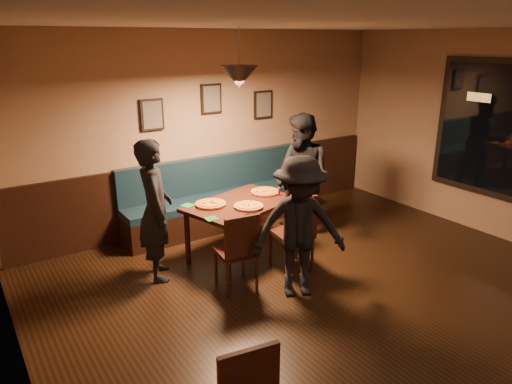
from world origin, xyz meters
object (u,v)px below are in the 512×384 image
(diner_front, at_px, (299,228))
(chair_near_right, at_px, (292,231))
(tabasco_bottle, at_px, (279,191))
(soda_glass, at_px, (288,195))
(booth_bench, at_px, (223,194))
(chair_near_left, at_px, (236,250))
(dining_table, at_px, (241,229))
(diner_left, at_px, (155,210))
(diner_right, at_px, (302,177))

(diner_front, bearing_deg, chair_near_right, 83.92)
(tabasco_bottle, bearing_deg, soda_glass, -91.27)
(booth_bench, relative_size, soda_glass, 21.07)
(diner_front, bearing_deg, chair_near_left, 160.47)
(dining_table, relative_size, chair_near_left, 1.47)
(chair_near_left, height_order, chair_near_right, chair_near_right)
(dining_table, relative_size, tabasco_bottle, 10.11)
(tabasco_bottle, bearing_deg, chair_near_left, -149.40)
(chair_near_right, xyz_separation_m, soda_glass, (0.24, 0.39, 0.31))
(soda_glass, bearing_deg, booth_bench, 100.58)
(dining_table, bearing_deg, chair_near_right, -79.38)
(diner_left, bearing_deg, soda_glass, -84.17)
(chair_near_right, height_order, diner_front, diner_front)
(booth_bench, distance_m, chair_near_right, 1.65)
(chair_near_left, bearing_deg, diner_left, 137.59)
(chair_near_left, relative_size, diner_front, 0.59)
(diner_left, xyz_separation_m, diner_front, (1.11, -1.21, -0.05))
(soda_glass, bearing_deg, tabasco_bottle, 88.73)
(chair_near_left, xyz_separation_m, diner_left, (-0.61, 0.73, 0.37))
(dining_table, bearing_deg, diner_left, 161.96)
(chair_near_right, bearing_deg, diner_left, 160.78)
(chair_near_left, bearing_deg, chair_near_right, 9.21)
(soda_glass, bearing_deg, diner_left, 169.11)
(diner_right, height_order, tabasco_bottle, diner_right)
(chair_near_left, relative_size, tabasco_bottle, 6.90)
(chair_near_left, distance_m, diner_left, 1.02)
(diner_front, bearing_deg, soda_glass, 83.81)
(chair_near_right, relative_size, tabasco_bottle, 7.29)
(diner_left, height_order, tabasco_bottle, diner_left)
(diner_right, bearing_deg, chair_near_right, -42.46)
(diner_left, bearing_deg, chair_near_left, -123.29)
(diner_front, bearing_deg, diner_right, 74.83)
(soda_glass, distance_m, tabasco_bottle, 0.20)
(chair_near_right, distance_m, diner_front, 0.66)
(chair_near_right, bearing_deg, chair_near_left, -170.91)
(chair_near_left, xyz_separation_m, soda_glass, (1.03, 0.41, 0.33))
(booth_bench, xyz_separation_m, dining_table, (-0.32, -1.00, -0.14))
(booth_bench, distance_m, chair_near_left, 1.85)
(dining_table, xyz_separation_m, chair_near_left, (-0.48, -0.67, 0.10))
(booth_bench, relative_size, diner_front, 1.94)
(chair_near_left, bearing_deg, dining_table, 61.87)
(booth_bench, bearing_deg, chair_near_left, -115.58)
(dining_table, distance_m, diner_left, 1.19)
(diner_right, bearing_deg, tabasco_bottle, -71.38)
(diner_left, distance_m, diner_front, 1.64)
(booth_bench, height_order, diner_left, diner_left)
(booth_bench, relative_size, diner_left, 1.83)
(diner_right, xyz_separation_m, diner_front, (-1.04, -1.24, -0.09))
(dining_table, xyz_separation_m, diner_front, (0.01, -1.16, 0.42))
(diner_left, distance_m, diner_right, 2.15)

